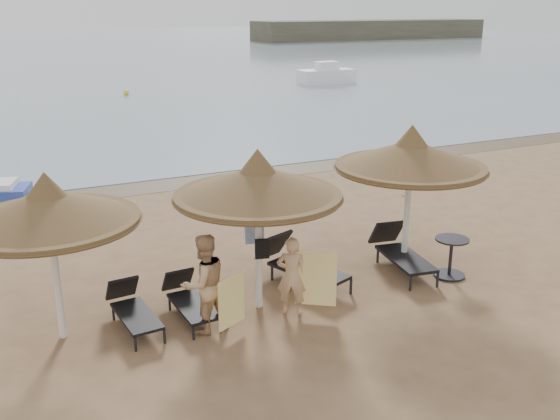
% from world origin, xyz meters
% --- Properties ---
extents(ground, '(160.00, 160.00, 0.00)m').
position_xyz_m(ground, '(0.00, 0.00, 0.00)').
color(ground, '#906B48').
rests_on(ground, ground).
extents(sea, '(200.00, 140.00, 0.03)m').
position_xyz_m(sea, '(0.00, 80.00, 0.01)').
color(sea, gray).
rests_on(sea, ground).
extents(wet_sand_strip, '(200.00, 1.60, 0.01)m').
position_xyz_m(wet_sand_strip, '(0.00, 9.40, 0.00)').
color(wet_sand_strip, brown).
rests_on(wet_sand_strip, ground).
extents(palapa_left, '(2.90, 2.90, 2.87)m').
position_xyz_m(palapa_left, '(-3.63, 0.96, 2.29)').
color(palapa_left, white).
rests_on(palapa_left, ground).
extents(palapa_center, '(3.01, 3.01, 2.99)m').
position_xyz_m(palapa_center, '(-0.20, 0.56, 2.38)').
color(palapa_center, white).
rests_on(palapa_center, ground).
extents(palapa_right, '(3.10, 3.10, 3.07)m').
position_xyz_m(palapa_right, '(3.30, 0.88, 2.44)').
color(palapa_right, white).
rests_on(palapa_right, ground).
extents(lounger_far_left, '(0.68, 1.67, 0.73)m').
position_xyz_m(lounger_far_left, '(-2.47, 0.86, 0.33)').
color(lounger_far_left, black).
rests_on(lounger_far_left, ground).
extents(lounger_near_left, '(0.61, 1.65, 0.73)m').
position_xyz_m(lounger_near_left, '(-1.48, 0.79, 0.33)').
color(lounger_near_left, black).
rests_on(lounger_near_left, ground).
extents(lounger_near_right, '(1.33, 2.15, 0.92)m').
position_xyz_m(lounger_near_right, '(0.94, 1.20, 0.41)').
color(lounger_near_right, black).
rests_on(lounger_near_right, ground).
extents(lounger_far_right, '(0.95, 2.05, 0.88)m').
position_xyz_m(lounger_far_right, '(3.18, 0.89, 0.40)').
color(lounger_far_right, black).
rests_on(lounger_far_right, ground).
extents(side_table, '(0.68, 0.68, 0.83)m').
position_xyz_m(side_table, '(3.88, 0.10, 0.39)').
color(side_table, black).
rests_on(side_table, ground).
extents(person_left, '(1.04, 0.80, 2.03)m').
position_xyz_m(person_left, '(-1.39, 0.14, 1.01)').
color(person_left, tan).
rests_on(person_left, ground).
extents(person_right, '(0.94, 0.86, 1.71)m').
position_xyz_m(person_right, '(0.22, 0.05, 0.85)').
color(person_right, tan).
rests_on(person_right, ground).
extents(towel_left, '(0.59, 0.31, 0.90)m').
position_xyz_m(towel_left, '(-1.04, -0.21, 0.62)').
color(towel_left, yellow).
rests_on(towel_left, ground).
extents(towel_right, '(0.62, 0.44, 1.04)m').
position_xyz_m(towel_right, '(0.57, -0.20, 0.72)').
color(towel_right, yellow).
rests_on(towel_right, ground).
extents(bag_patterned, '(0.36, 0.20, 0.43)m').
position_xyz_m(bag_patterned, '(-0.20, 0.74, 1.41)').
color(bag_patterned, white).
rests_on(bag_patterned, ground).
extents(bag_dark, '(0.26, 0.14, 0.36)m').
position_xyz_m(bag_dark, '(-0.20, 0.40, 1.20)').
color(bag_dark, black).
rests_on(bag_dark, ground).
extents(buoy_mid, '(0.35, 0.35, 0.35)m').
position_xyz_m(buoy_mid, '(3.87, 30.22, 0.17)').
color(buoy_mid, yellow).
rests_on(buoy_mid, ground).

